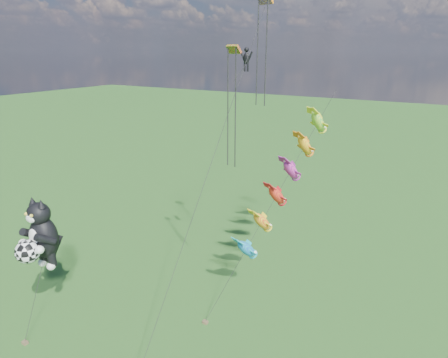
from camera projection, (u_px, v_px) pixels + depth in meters
The scene contains 4 objects.
ground at pixel (47, 295), 31.49m from camera, with size 300.00×300.00×0.00m, color #113E0F.
cat_kite_rig at pixel (39, 236), 26.30m from camera, with size 2.47×4.15×9.96m.
fish_windsock_rig at pixel (284, 183), 31.07m from camera, with size 4.58×15.37×16.22m.
parafoil_rig at pixel (244, 65), 25.18m from camera, with size 1.81×17.56×23.16m.
Camera 1 is at (26.38, -15.31, 19.54)m, focal length 30.00 mm.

